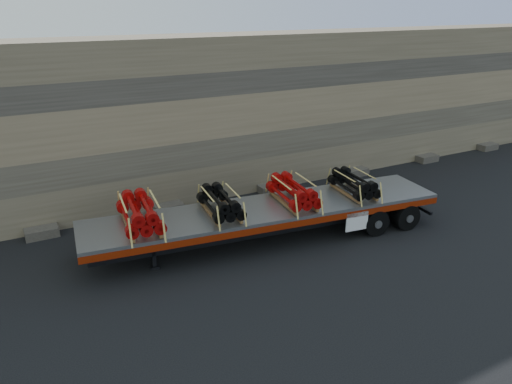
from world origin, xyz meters
TOP-DOWN VIEW (x-y plane):
  - ground at (0.00, 0.00)m, footprint 120.00×120.00m
  - rock_wall at (0.00, 6.50)m, footprint 44.00×3.00m
  - trailer at (-0.66, 0.43)m, footprint 13.50×4.11m
  - bundle_front at (-5.17, 0.97)m, footprint 1.54×2.63m
  - bundle_midfront at (-2.41, 0.64)m, footprint 1.38×2.36m
  - bundle_midrear at (0.37, 0.30)m, footprint 1.46×2.50m
  - bundle_rear at (2.95, -0.01)m, footprint 1.34×2.29m

SIDE VIEW (x-z plane):
  - ground at x=0.00m, z-range 0.00..0.00m
  - trailer at x=-0.66m, z-range 0.00..1.33m
  - bundle_rear at x=2.95m, z-range 1.33..2.10m
  - bundle_midfront at x=-2.41m, z-range 1.33..2.12m
  - bundle_midrear at x=0.37m, z-range 1.33..2.17m
  - bundle_front at x=-5.17m, z-range 1.33..2.21m
  - rock_wall at x=0.00m, z-range 0.00..7.00m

